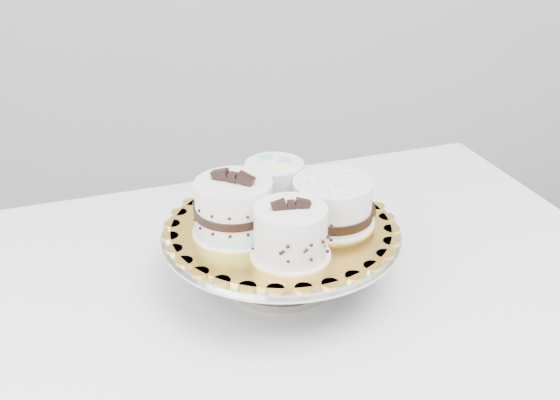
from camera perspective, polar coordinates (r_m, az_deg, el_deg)
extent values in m
cube|color=white|center=(1.09, -2.08, -8.47)|extent=(1.35, 1.01, 0.04)
cube|color=white|center=(1.77, 12.42, -8.12)|extent=(0.06, 0.06, 0.71)
cylinder|color=gray|center=(1.09, 0.09, -6.45)|extent=(0.16, 0.16, 0.01)
cylinder|color=gray|center=(1.07, 0.09, -4.79)|extent=(0.11, 0.11, 0.09)
cylinder|color=silver|center=(1.05, 0.09, -2.56)|extent=(0.35, 0.35, 0.01)
cylinder|color=silver|center=(1.05, 0.09, -2.69)|extent=(0.36, 0.36, 0.00)
cylinder|color=gold|center=(1.05, 0.09, -2.22)|extent=(0.43, 0.43, 0.00)
cylinder|color=white|center=(0.97, 0.86, -4.42)|extent=(0.11, 0.11, 0.00)
cylinder|color=white|center=(0.95, 0.87, -2.55)|extent=(0.10, 0.10, 0.07)
cylinder|color=white|center=(1.03, -3.70, -2.52)|extent=(0.12, 0.12, 0.00)
cylinder|color=white|center=(1.01, -3.76, -0.52)|extent=(0.16, 0.16, 0.08)
cylinder|color=#B9E8EA|center=(1.02, -3.71, -2.01)|extent=(0.12, 0.12, 0.02)
cylinder|color=black|center=(1.01, -3.76, -0.73)|extent=(0.12, 0.12, 0.01)
cylinder|color=white|center=(1.11, -0.45, -0.12)|extent=(0.10, 0.10, 0.00)
cylinder|color=white|center=(1.09, -0.46, 1.45)|extent=(0.12, 0.12, 0.06)
cylinder|color=white|center=(1.06, 4.20, -1.70)|extent=(0.13, 0.13, 0.00)
cylinder|color=white|center=(1.04, 4.26, -0.08)|extent=(0.13, 0.13, 0.06)
cylinder|color=black|center=(1.05, 4.23, -0.96)|extent=(0.12, 0.12, 0.01)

